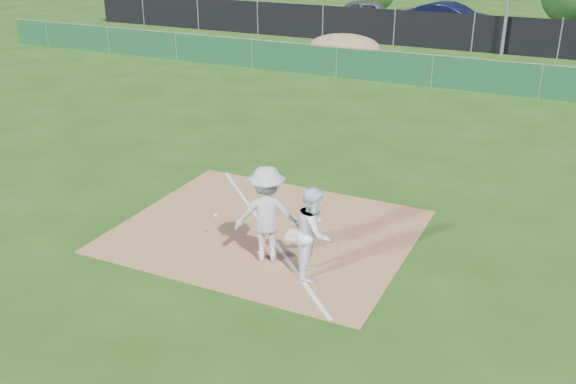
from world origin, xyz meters
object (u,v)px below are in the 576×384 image
object	(u,v)px
play_at_first	(267,214)
car_mid	(451,18)
first_base	(295,235)
runner	(314,232)
car_left	(370,14)

from	to	relation	value
play_at_first	car_mid	size ratio (longest dim) A/B	0.39
first_base	car_mid	bearing A→B (deg)	96.09
play_at_first	runner	distance (m)	1.03
car_mid	car_left	bearing A→B (deg)	104.88
car_mid	runner	bearing A→B (deg)	-161.56
car_left	car_mid	size ratio (longest dim) A/B	0.96
first_base	runner	bearing A→B (deg)	-52.13
play_at_first	car_mid	bearing A→B (deg)	95.67
first_base	car_mid	distance (m)	27.13
play_at_first	car_left	bearing A→B (deg)	105.07
runner	car_mid	world-z (taller)	runner
runner	first_base	bearing A→B (deg)	23.49
first_base	car_left	distance (m)	27.69
first_base	runner	distance (m)	1.72
first_base	car_mid	xyz separation A→B (m)	(-2.88, 26.97, 0.79)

